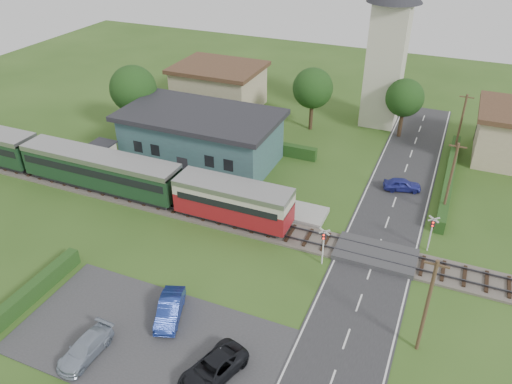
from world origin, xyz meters
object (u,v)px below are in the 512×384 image
at_px(car_park_silver, 85,348).
at_px(equipment_hut, 103,155).
at_px(station_building, 201,137).
at_px(train, 73,163).
at_px(house_west, 219,86).
at_px(crossing_signal_near, 324,241).
at_px(car_on_road, 402,185).
at_px(church_tower, 389,38).
at_px(crossing_signal_far, 432,228).
at_px(car_park_blue, 170,309).
at_px(car_park_dark, 213,369).
at_px(pedestrian_near, 238,191).
at_px(pedestrian_far, 127,167).

bearing_deg(car_park_silver, equipment_hut, 127.43).
height_order(equipment_hut, station_building, station_building).
xyz_separation_m(train, house_west, (3.93, 23.00, 0.61)).
xyz_separation_m(equipment_hut, crossing_signal_near, (24.40, -5.61, 0.39)).
bearing_deg(car_park_silver, train, 134.17).
bearing_deg(car_on_road, church_tower, 3.79).
bearing_deg(equipment_hut, crossing_signal_far, -1.46).
bearing_deg(car_park_blue, crossing_signal_far, 23.80).
height_order(car_park_blue, car_park_dark, car_park_blue).
distance_m(house_west, car_park_silver, 40.98).
xyz_separation_m(church_tower, car_on_road, (5.24, -15.08, -9.59)).
xyz_separation_m(equipment_hut, car_park_silver, (13.71, -19.70, -1.09)).
relative_size(crossing_signal_far, pedestrian_near, 2.08).
relative_size(church_tower, crossing_signal_far, 5.37).
distance_m(church_tower, car_park_blue, 39.40).
relative_size(equipment_hut, pedestrian_near, 1.62).
xyz_separation_m(crossing_signal_near, car_on_road, (3.84, 13.32, -1.50)).
distance_m(equipment_hut, car_on_road, 29.30).
bearing_deg(car_park_silver, station_building, 105.22).
xyz_separation_m(house_west, car_on_road, (25.24, -12.08, -2.16)).
height_order(equipment_hut, car_park_dark, equipment_hut).
relative_size(crossing_signal_near, car_park_blue, 0.81).
distance_m(train, crossing_signal_near, 25.44).
distance_m(equipment_hut, car_park_silver, 24.03).
distance_m(equipment_hut, crossing_signal_far, 31.61).
height_order(car_on_road, car_park_blue, car_park_blue).
bearing_deg(pedestrian_near, station_building, -39.53).
bearing_deg(church_tower, crossing_signal_far, -69.98).
bearing_deg(car_on_road, station_building, 80.05).
height_order(church_tower, car_park_blue, church_tower).
height_order(house_west, car_park_blue, house_west).
height_order(house_west, pedestrian_near, house_west).
bearing_deg(train, crossing_signal_far, 4.21).
relative_size(church_tower, crossing_signal_near, 5.37).
distance_m(pedestrian_near, pedestrian_far, 11.90).
relative_size(house_west, car_park_dark, 2.38).
xyz_separation_m(train, car_park_silver, (14.64, -16.50, -1.52)).
xyz_separation_m(equipment_hut, crossing_signal_far, (31.60, -0.81, 0.39)).
height_order(train, house_west, house_west).
xyz_separation_m(crossing_signal_near, car_park_silver, (-10.69, -14.09, -1.48)).
bearing_deg(car_park_blue, pedestrian_near, 77.26).
xyz_separation_m(house_west, pedestrian_near, (11.94, -20.07, -1.55)).
bearing_deg(train, crossing_signal_near, -5.43).
bearing_deg(pedestrian_far, crossing_signal_far, -68.38).
relative_size(station_building, pedestrian_near, 10.15).
distance_m(station_building, car_park_dark, 27.50).
distance_m(church_tower, pedestrian_near, 26.03).
height_order(car_on_road, pedestrian_far, pedestrian_far).
bearing_deg(car_park_silver, car_park_dark, 14.39).
distance_m(equipment_hut, pedestrian_far, 3.12).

